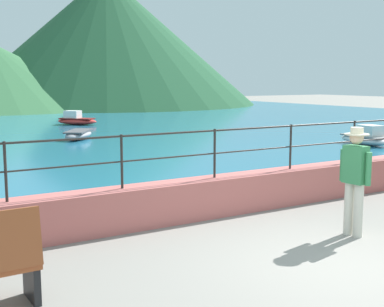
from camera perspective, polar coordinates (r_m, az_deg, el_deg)
name	(u,v)px	position (r m, az deg, el deg)	size (l,w,h in m)	color
ground_plane	(347,267)	(7.35, 16.79, -11.97)	(120.00, 120.00, 0.00)	gray
promenade_wall	(214,196)	(9.58, 2.49, -4.73)	(20.00, 0.56, 0.70)	#BC605B
railing	(215,144)	(9.41, 2.52, 1.07)	(18.44, 0.04, 0.90)	#282623
hill_main	(107,40)	(53.44, -9.39, 12.29)	(29.65, 29.65, 12.90)	#1E4C2D
person_walking	(355,176)	(8.56, 17.58, -2.37)	(0.38, 0.57, 1.75)	beige
boat_0	(366,138)	(20.46, 18.67, 1.66)	(1.08, 2.36, 0.76)	white
boat_1	(76,120)	(28.89, -12.69, 3.66)	(2.21, 2.31, 0.76)	red
boat_3	(79,134)	(21.81, -12.44, 2.09)	(2.04, 2.41, 0.36)	gray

